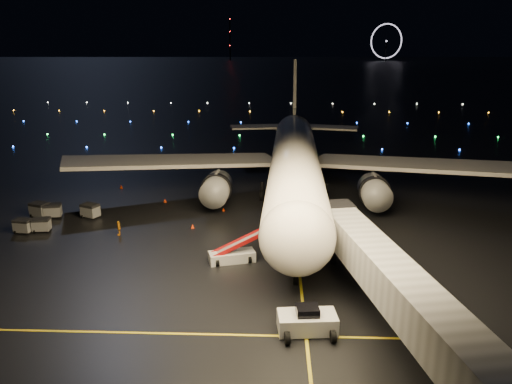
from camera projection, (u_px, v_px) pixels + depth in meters
ground at (262, 79)px, 335.69m from camera, size 2000.00×2000.00×0.00m
lane_centre at (294, 224)px, 61.98m from camera, size 0.25×80.00×0.02m
lane_cross at (86, 332)px, 38.64m from camera, size 60.00×0.25×0.02m
airliner at (295, 133)px, 71.21m from camera, size 68.07×64.85×18.77m
pushback_tug at (307, 319)px, 38.40m from camera, size 4.71×2.77×2.15m
belt_loader at (232, 246)px, 50.85m from camera, size 7.12×3.75×3.33m
crew_c at (119, 228)px, 58.22m from camera, size 0.56×1.06×1.73m
safety_cone_0 at (193, 226)px, 60.60m from camera, size 0.53×0.53×0.50m
safety_cone_1 at (223, 209)px, 66.87m from camera, size 0.46×0.46×0.45m
safety_cone_2 at (165, 200)px, 70.70m from camera, size 0.52×0.52×0.50m
safety_cone_3 at (121, 187)px, 77.47m from camera, size 0.60×0.60×0.55m
ferris_wheel at (386, 43)px, 724.80m from camera, size 49.33×16.80×52.00m
radio_mast at (230, 39)px, 750.78m from camera, size 1.80×1.80×64.00m
taxiway_lights at (244, 119)px, 149.63m from camera, size 164.00×92.00×0.36m
baggage_cart_0 at (90, 211)px, 64.15m from camera, size 2.55×2.23×1.81m
baggage_cart_1 at (41, 225)px, 59.37m from camera, size 2.09×1.59×1.64m
baggage_cart_2 at (23, 226)px, 58.98m from camera, size 2.12×1.62×1.66m
baggage_cart_3 at (53, 211)px, 64.25m from camera, size 2.35×1.88×1.77m
baggage_cart_4 at (40, 210)px, 64.38m from camera, size 2.66×2.29×1.90m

